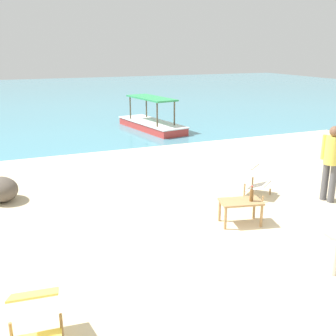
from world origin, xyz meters
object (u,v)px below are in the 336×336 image
(bottle, at_px, (252,195))
(person_standing, at_px, (332,158))
(low_bench_table, at_px, (241,205))
(boat_red, at_px, (152,123))
(deck_chair_far, at_px, (251,179))
(deck_chair_near, at_px, (35,318))

(bottle, relative_size, person_standing, 0.18)
(low_bench_table, xyz_separation_m, boat_red, (1.56, 9.10, -0.13))
(deck_chair_far, bearing_deg, bottle, -70.97)
(boat_red, bearing_deg, deck_chair_near, 143.74)
(deck_chair_near, bearing_deg, deck_chair_far, 128.78)
(low_bench_table, bearing_deg, deck_chair_near, -140.45)
(bottle, bearing_deg, boat_red, 81.39)
(low_bench_table, bearing_deg, person_standing, 19.69)
(low_bench_table, height_order, deck_chair_far, deck_chair_far)
(deck_chair_far, relative_size, person_standing, 0.57)
(low_bench_table, distance_m, bottle, 0.27)
(low_bench_table, xyz_separation_m, deck_chair_near, (-3.74, -1.90, 0.01))
(boat_red, bearing_deg, deck_chair_far, 165.56)
(deck_chair_near, xyz_separation_m, person_standing, (6.09, 2.19, 0.56))
(person_standing, bearing_deg, low_bench_table, 173.34)
(bottle, relative_size, deck_chair_far, 0.32)
(low_bench_table, height_order, deck_chair_near, deck_chair_near)
(bottle, height_order, person_standing, person_standing)
(low_bench_table, relative_size, deck_chair_near, 1.02)
(person_standing, bearing_deg, bottle, 175.97)
(person_standing, bearing_deg, deck_chair_far, 132.65)
(deck_chair_near, height_order, boat_red, boat_red)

